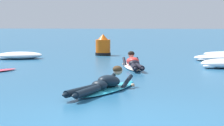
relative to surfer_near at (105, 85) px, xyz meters
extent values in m
plane|color=#235B84|center=(0.42, 7.12, -0.14)|extent=(120.00, 120.00, 0.00)
ellipsoid|color=#2DB2D1|center=(0.04, 0.11, -0.10)|extent=(1.36, 2.27, 0.07)
ellipsoid|color=#2DB2D1|center=(0.45, 1.09, -0.09)|extent=(0.26, 0.26, 0.06)
ellipsoid|color=black|center=(0.06, 0.15, 0.06)|extent=(0.65, 0.82, 0.35)
ellipsoid|color=black|center=(-0.10, -0.23, 0.03)|extent=(0.42, 0.39, 0.20)
cylinder|color=black|center=(-0.40, -0.77, 0.00)|extent=(0.53, 0.89, 0.14)
ellipsoid|color=black|center=(-0.60, -1.18, 0.00)|extent=(0.18, 0.24, 0.08)
cylinder|color=black|center=(-0.26, -0.83, 0.00)|extent=(0.43, 0.91, 0.14)
ellipsoid|color=black|center=(-0.41, -1.26, 0.00)|extent=(0.18, 0.24, 0.08)
cylinder|color=black|center=(0.01, 0.60, -0.02)|extent=(0.31, 0.57, 0.34)
sphere|color=tan|center=(0.16, 0.95, -0.12)|extent=(0.09, 0.09, 0.09)
cylinder|color=black|center=(0.41, 0.42, -0.02)|extent=(0.31, 0.57, 0.34)
sphere|color=tan|center=(0.55, 0.75, -0.12)|extent=(0.09, 0.09, 0.09)
sphere|color=tan|center=(0.22, 0.54, 0.25)|extent=(0.21, 0.21, 0.21)
ellipsoid|color=#47331E|center=(0.22, 0.52, 0.28)|extent=(0.28, 0.27, 0.16)
ellipsoid|color=white|center=(0.41, 4.46, -0.10)|extent=(0.87, 2.36, 0.07)
ellipsoid|color=white|center=(0.24, 5.55, -0.09)|extent=(0.22, 0.23, 0.06)
ellipsoid|color=red|center=(0.40, 4.51, 0.06)|extent=(0.51, 0.77, 0.35)
ellipsoid|color=black|center=(0.47, 4.10, 0.03)|extent=(0.38, 0.33, 0.20)
cylinder|color=black|center=(0.48, 3.49, 0.00)|extent=(0.22, 0.91, 0.14)
ellipsoid|color=black|center=(0.53, 3.04, 0.00)|extent=(0.13, 0.23, 0.08)
cylinder|color=black|center=(0.64, 3.51, 0.00)|extent=(0.33, 0.91, 0.14)
ellipsoid|color=black|center=(0.73, 3.07, 0.00)|extent=(0.13, 0.23, 0.08)
cylinder|color=black|center=(0.12, 4.86, -0.02)|extent=(0.17, 0.56, 0.32)
sphere|color=tan|center=(0.07, 5.23, -0.12)|extent=(0.09, 0.09, 0.09)
cylinder|color=black|center=(0.56, 4.91, -0.02)|extent=(0.17, 0.56, 0.32)
sphere|color=tan|center=(0.51, 5.25, -0.12)|extent=(0.09, 0.09, 0.09)
sphere|color=tan|center=(0.34, 4.92, 0.25)|extent=(0.21, 0.21, 0.21)
ellipsoid|color=black|center=(0.34, 4.90, 0.28)|extent=(0.25, 0.23, 0.16)
ellipsoid|color=white|center=(3.28, 4.60, 0.01)|extent=(1.57, 1.05, 0.29)
ellipsoid|color=white|center=(2.85, 4.46, -0.06)|extent=(0.66, 0.61, 0.16)
ellipsoid|color=white|center=(3.60, 8.94, -0.08)|extent=(0.79, 0.67, 0.11)
ellipsoid|color=white|center=(3.44, 7.25, -0.03)|extent=(1.99, 1.55, 0.22)
ellipsoid|color=white|center=(3.80, 7.55, -0.06)|extent=(0.76, 0.67, 0.15)
ellipsoid|color=white|center=(2.99, 6.96, -0.08)|extent=(0.79, 0.78, 0.12)
ellipsoid|color=white|center=(-4.11, 7.05, 0.00)|extent=(1.96, 1.39, 0.28)
ellipsoid|color=white|center=(-3.73, 7.31, -0.04)|extent=(0.79, 0.73, 0.19)
ellipsoid|color=white|center=(-4.60, 6.81, -0.06)|extent=(0.77, 0.69, 0.15)
cylinder|color=#EA5B0F|center=(-1.04, 8.96, 0.20)|extent=(0.63, 0.63, 0.68)
cone|color=#EA5B0F|center=(-1.04, 8.96, 0.66)|extent=(0.44, 0.44, 0.24)
cylinder|color=black|center=(-1.04, 8.96, -0.08)|extent=(0.67, 0.67, 0.12)
camera|label=1|loc=(0.89, -8.46, 1.35)|focal=65.58mm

